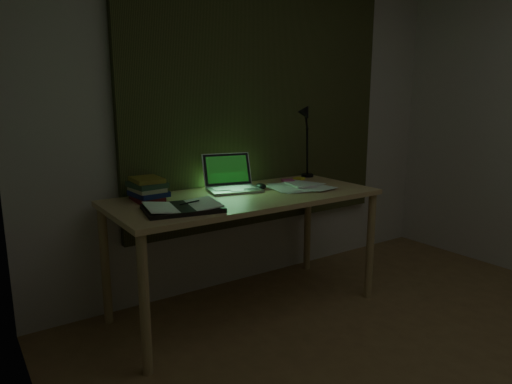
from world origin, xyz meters
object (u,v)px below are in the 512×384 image
book_stack (148,188)px  desk (246,253)px  laptop (234,173)px  desk_lamp (308,144)px  open_textbook (182,207)px  loose_papers (293,186)px

book_stack → desk: bearing=-19.8°
desk → laptop: laptop is taller
laptop → book_stack: size_ratio=1.75×
desk_lamp → book_stack: bearing=172.0°
book_stack → desk_lamp: (1.33, 0.10, 0.19)m
book_stack → desk_lamp: size_ratio=0.42×
laptop → open_textbook: bearing=-137.6°
loose_papers → desk_lamp: bearing=37.2°
desk → loose_papers: bearing=3.1°
desk → open_textbook: size_ratio=4.16×
book_stack → laptop: bearing=-6.2°
desk → open_textbook: (-0.51, -0.15, 0.41)m
open_textbook → loose_papers: bearing=21.1°
book_stack → loose_papers: (0.97, -0.18, -0.06)m
laptop → book_stack: laptop is taller
loose_papers → desk_lamp: desk_lamp is taller
laptop → loose_papers: (0.40, -0.12, -0.11)m
loose_papers → desk_lamp: 0.52m
desk → desk_lamp: size_ratio=3.32×
book_stack → open_textbook: bearing=-80.7°
desk_lamp → laptop: bearing=179.5°
loose_papers → desk_lamp: size_ratio=0.64×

